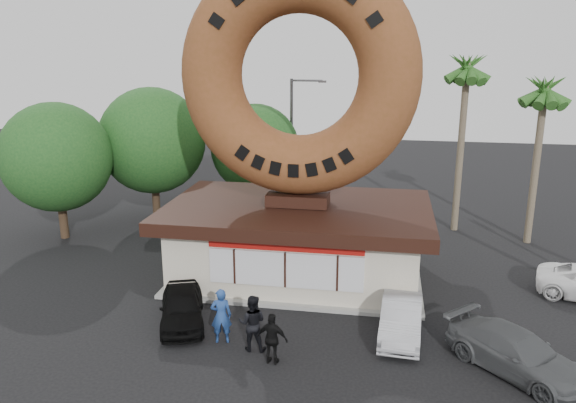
% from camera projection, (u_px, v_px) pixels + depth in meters
% --- Properties ---
extents(ground, '(90.00, 90.00, 0.00)m').
position_uv_depth(ground, '(270.00, 345.00, 19.08)').
color(ground, black).
rests_on(ground, ground).
extents(donut_shop, '(11.20, 7.20, 3.80)m').
position_uv_depth(donut_shop, '(298.00, 239.00, 24.28)').
color(donut_shop, silver).
rests_on(donut_shop, ground).
extents(giant_donut, '(9.72, 2.48, 9.72)m').
position_uv_depth(giant_donut, '(299.00, 76.00, 22.46)').
color(giant_donut, brown).
rests_on(giant_donut, donut_shop).
extents(tree_west, '(6.00, 6.00, 7.65)m').
position_uv_depth(tree_west, '(152.00, 141.00, 31.77)').
color(tree_west, '#473321').
rests_on(tree_west, ground).
extents(tree_mid, '(5.20, 5.20, 6.63)m').
position_uv_depth(tree_mid, '(255.00, 148.00, 32.91)').
color(tree_mid, '#473321').
rests_on(tree_mid, ground).
extents(tree_far, '(5.60, 5.60, 7.14)m').
position_uv_depth(tree_far, '(56.00, 157.00, 28.65)').
color(tree_far, '#473321').
rests_on(tree_far, ground).
extents(palm_near, '(2.60, 2.60, 9.75)m').
position_uv_depth(palm_near, '(467.00, 74.00, 28.85)').
color(palm_near, '#726651').
rests_on(palm_near, ground).
extents(palm_far, '(2.60, 2.60, 8.75)m').
position_uv_depth(palm_far, '(544.00, 96.00, 27.09)').
color(palm_far, '#726651').
rests_on(palm_far, ground).
extents(street_lamp, '(2.11, 0.20, 8.00)m').
position_uv_depth(street_lamp, '(294.00, 139.00, 33.37)').
color(street_lamp, '#59595E').
rests_on(street_lamp, ground).
extents(person_left, '(0.81, 0.63, 1.96)m').
position_uv_depth(person_left, '(221.00, 316.00, 19.03)').
color(person_left, navy).
rests_on(person_left, ground).
extents(person_center, '(0.99, 0.79, 1.94)m').
position_uv_depth(person_center, '(252.00, 323.00, 18.55)').
color(person_center, black).
rests_on(person_center, ground).
extents(person_right, '(1.06, 0.57, 1.72)m').
position_uv_depth(person_right, '(272.00, 339.00, 17.76)').
color(person_right, black).
rests_on(person_right, ground).
extents(car_black, '(2.74, 4.11, 1.30)m').
position_uv_depth(car_black, '(182.00, 307.00, 20.43)').
color(car_black, black).
rests_on(car_black, ground).
extents(car_silver, '(1.59, 3.99, 1.29)m').
position_uv_depth(car_silver, '(401.00, 318.00, 19.59)').
color(car_silver, '#B5B5BA').
rests_on(car_silver, ground).
extents(car_grey, '(4.54, 4.56, 1.33)m').
position_uv_depth(car_grey, '(516.00, 353.00, 17.33)').
color(car_grey, '#56595B').
rests_on(car_grey, ground).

